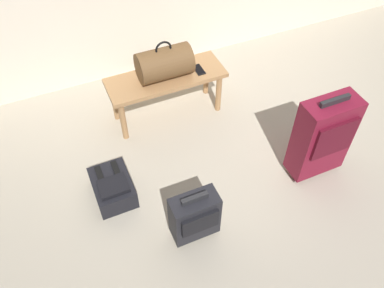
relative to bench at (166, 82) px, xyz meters
name	(u,v)px	position (x,y,z in m)	size (l,w,h in m)	color
ground_plane	(259,161)	(0.47, -0.83, -0.36)	(6.60, 6.60, 0.00)	#B2A893
bench	(166,82)	(0.00, 0.00, 0.00)	(1.00, 0.36, 0.43)	#A87A4C
duffel_bag_brown	(164,63)	(0.00, 0.00, 0.20)	(0.44, 0.26, 0.34)	brown
cell_phone	(199,70)	(0.29, -0.04, 0.07)	(0.07, 0.14, 0.01)	black
suitcase_upright_burgundy	(323,137)	(0.82, -1.07, 0.03)	(0.42, 0.23, 0.76)	maroon
suitcase_small_charcoal	(195,216)	(-0.27, -1.22, -0.12)	(0.32, 0.19, 0.46)	black
backpack_dark	(113,187)	(-0.70, -0.67, -0.27)	(0.28, 0.38, 0.21)	black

